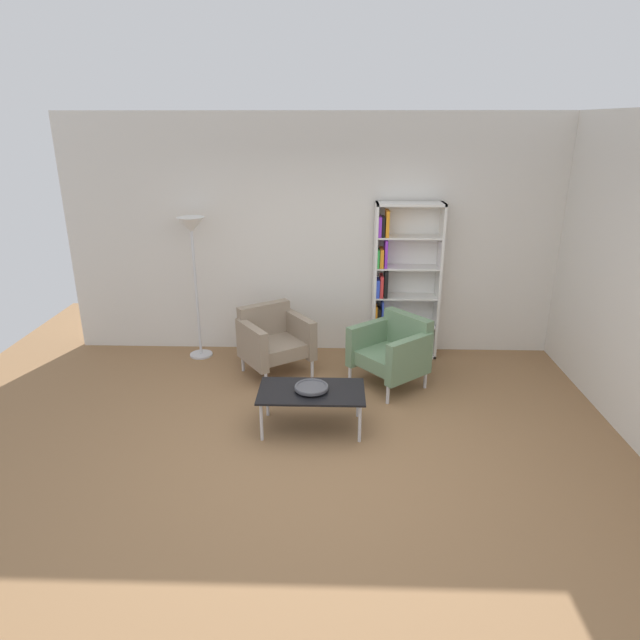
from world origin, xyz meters
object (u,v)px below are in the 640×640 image
(bookshelf_tall, at_px, (400,282))
(decorative_bowl, at_px, (311,387))
(floor_lamp_torchiere, at_px, (192,242))
(coffee_table_low, at_px, (311,393))
(armchair_corner_red, at_px, (274,339))
(armchair_near_window, at_px, (393,350))

(bookshelf_tall, relative_size, decorative_bowl, 5.94)
(floor_lamp_torchiere, bearing_deg, bookshelf_tall, 3.15)
(coffee_table_low, xyz_separation_m, floor_lamp_torchiere, (-1.47, 1.71, 1.08))
(bookshelf_tall, bearing_deg, coffee_table_low, -118.48)
(armchair_corner_red, xyz_separation_m, floor_lamp_torchiere, (-0.98, 0.45, 1.03))
(coffee_table_low, xyz_separation_m, decorative_bowl, (0.00, -0.00, 0.07))
(decorative_bowl, height_order, armchair_near_window, armchair_near_window)
(coffee_table_low, bearing_deg, bookshelf_tall, 61.52)
(floor_lamp_torchiere, bearing_deg, coffee_table_low, -49.22)
(armchair_near_window, bearing_deg, armchair_corner_red, -141.79)
(decorative_bowl, relative_size, armchair_corner_red, 0.34)
(decorative_bowl, bearing_deg, armchair_corner_red, 111.50)
(bookshelf_tall, distance_m, decorative_bowl, 2.15)
(floor_lamp_torchiere, bearing_deg, armchair_corner_red, -24.93)
(armchair_near_window, relative_size, floor_lamp_torchiere, 0.55)
(armchair_near_window, height_order, armchair_corner_red, same)
(coffee_table_low, height_order, decorative_bowl, decorative_bowl)
(decorative_bowl, xyz_separation_m, floor_lamp_torchiere, (-1.47, 1.71, 1.01))
(decorative_bowl, height_order, floor_lamp_torchiere, floor_lamp_torchiere)
(decorative_bowl, bearing_deg, coffee_table_low, 90.00)
(decorative_bowl, bearing_deg, armchair_near_window, 48.73)
(bookshelf_tall, distance_m, armchair_corner_red, 1.69)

